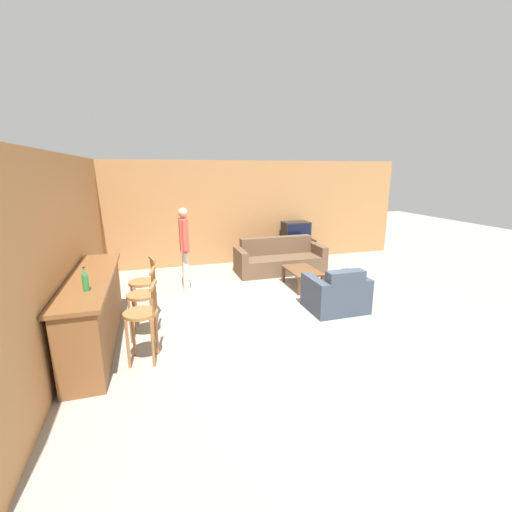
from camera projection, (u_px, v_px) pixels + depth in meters
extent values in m
plane|color=gray|center=(284.00, 319.00, 5.61)|extent=(24.00, 24.00, 0.00)
cube|color=#B27A47|center=(231.00, 213.00, 8.73)|extent=(9.40, 0.08, 2.60)
cube|color=#B27A47|center=(79.00, 237.00, 5.66)|extent=(0.08, 8.71, 2.60)
cube|color=brown|center=(95.00, 312.00, 4.69)|extent=(0.47, 2.49, 0.94)
cube|color=brown|center=(90.00, 278.00, 4.57)|extent=(0.55, 2.55, 0.05)
cylinder|color=#996638|center=(140.00, 313.00, 4.22)|extent=(0.49, 0.49, 0.04)
cylinder|color=#996638|center=(133.00, 333.00, 4.43)|extent=(0.04, 0.04, 0.63)
cylinder|color=#996638|center=(128.00, 344.00, 4.15)|extent=(0.04, 0.04, 0.63)
cylinder|color=#996638|center=(157.00, 332.00, 4.46)|extent=(0.04, 0.04, 0.63)
cylinder|color=#996638|center=(153.00, 343.00, 4.18)|extent=(0.04, 0.04, 0.63)
cylinder|color=#996638|center=(156.00, 295.00, 4.32)|extent=(0.02, 0.02, 0.32)
cylinder|color=#996638|center=(155.00, 298.00, 4.24)|extent=(0.02, 0.02, 0.32)
cylinder|color=#996638|center=(154.00, 300.00, 4.16)|extent=(0.02, 0.02, 0.32)
cylinder|color=#996638|center=(152.00, 303.00, 4.08)|extent=(0.02, 0.02, 0.32)
cube|color=#996638|center=(153.00, 285.00, 4.16)|extent=(0.10, 0.36, 0.04)
cylinder|color=#996638|center=(141.00, 295.00, 4.83)|extent=(0.48, 0.48, 0.04)
cylinder|color=#996638|center=(135.00, 314.00, 5.03)|extent=(0.04, 0.04, 0.63)
cylinder|color=#996638|center=(131.00, 322.00, 4.75)|extent=(0.04, 0.04, 0.63)
cylinder|color=#996638|center=(155.00, 312.00, 5.07)|extent=(0.04, 0.04, 0.63)
cylinder|color=#996638|center=(152.00, 321.00, 4.79)|extent=(0.04, 0.04, 0.63)
cylinder|color=#996638|center=(155.00, 280.00, 4.93)|extent=(0.02, 0.02, 0.32)
cylinder|color=#996638|center=(154.00, 282.00, 4.85)|extent=(0.02, 0.02, 0.32)
cylinder|color=#996638|center=(153.00, 283.00, 4.77)|extent=(0.02, 0.02, 0.32)
cylinder|color=#996638|center=(152.00, 285.00, 4.69)|extent=(0.02, 0.02, 0.32)
cube|color=#996638|center=(153.00, 271.00, 4.77)|extent=(0.09, 0.36, 0.04)
cylinder|color=#996638|center=(142.00, 282.00, 5.38)|extent=(0.50, 0.50, 0.04)
cylinder|color=#996638|center=(133.00, 301.00, 5.52)|extent=(0.04, 0.04, 0.63)
cylinder|color=#996638|center=(136.00, 307.00, 5.27)|extent=(0.04, 0.04, 0.63)
cylinder|color=#996638|center=(151.00, 298.00, 5.66)|extent=(0.04, 0.04, 0.63)
cylinder|color=#996638|center=(155.00, 304.00, 5.41)|extent=(0.04, 0.04, 0.63)
cylinder|color=#996638|center=(151.00, 268.00, 5.53)|extent=(0.02, 0.02, 0.32)
cylinder|color=#996638|center=(152.00, 269.00, 5.46)|extent=(0.02, 0.02, 0.32)
cylinder|color=#996638|center=(153.00, 270.00, 5.39)|extent=(0.02, 0.02, 0.32)
cylinder|color=#996638|center=(155.00, 272.00, 5.31)|extent=(0.02, 0.02, 0.32)
cube|color=#996638|center=(152.00, 259.00, 5.38)|extent=(0.11, 0.36, 0.04)
cube|color=brown|center=(280.00, 264.00, 8.12)|extent=(1.77, 0.83, 0.38)
cube|color=brown|center=(276.00, 245.00, 8.30)|extent=(1.77, 0.22, 0.42)
cube|color=brown|center=(241.00, 263.00, 7.81)|extent=(0.16, 0.83, 0.61)
cube|color=brown|center=(317.00, 257.00, 8.36)|extent=(0.16, 0.83, 0.61)
cube|color=#384251|center=(335.00, 299.00, 5.95)|extent=(0.64, 0.79, 0.38)
cube|color=#384251|center=(345.00, 283.00, 5.59)|extent=(0.64, 0.22, 0.40)
cube|color=#384251|center=(356.00, 291.00, 6.04)|extent=(0.16, 0.79, 0.60)
cube|color=#384251|center=(314.00, 295.00, 5.81)|extent=(0.16, 0.79, 0.60)
cube|color=brown|center=(302.00, 270.00, 7.04)|extent=(0.57, 0.92, 0.04)
cube|color=brown|center=(299.00, 287.00, 6.63)|extent=(0.06, 0.06, 0.34)
cube|color=brown|center=(322.00, 284.00, 6.77)|extent=(0.06, 0.06, 0.34)
cube|color=brown|center=(283.00, 274.00, 7.41)|extent=(0.06, 0.06, 0.34)
cube|color=brown|center=(304.00, 272.00, 7.55)|extent=(0.06, 0.06, 0.34)
cube|color=black|center=(295.00, 250.00, 9.09)|extent=(1.00, 0.44, 0.57)
cube|color=black|center=(296.00, 231.00, 8.96)|extent=(0.68, 0.45, 0.48)
cube|color=black|center=(299.00, 232.00, 8.75)|extent=(0.61, 0.01, 0.41)
cylinder|color=#2D7F3D|center=(86.00, 283.00, 3.99)|extent=(0.07, 0.07, 0.19)
cone|color=#2D7F3D|center=(84.00, 272.00, 3.96)|extent=(0.06, 0.06, 0.08)
cylinder|color=black|center=(84.00, 268.00, 3.94)|extent=(0.03, 0.03, 0.02)
cylinder|color=silver|center=(185.00, 270.00, 6.91)|extent=(0.13, 0.13, 0.82)
cylinder|color=silver|center=(186.00, 272.00, 6.77)|extent=(0.13, 0.13, 0.82)
cube|color=#CC4C3D|center=(184.00, 235.00, 6.66)|extent=(0.18, 0.41, 0.65)
cylinder|color=#CC4C3D|center=(183.00, 232.00, 6.86)|extent=(0.08, 0.08, 0.59)
cylinder|color=#CC4C3D|center=(185.00, 236.00, 6.44)|extent=(0.08, 0.08, 0.59)
sphere|color=tan|center=(183.00, 213.00, 6.55)|extent=(0.19, 0.19, 0.19)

